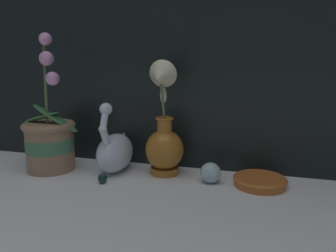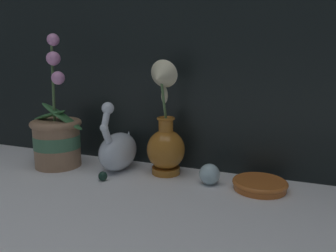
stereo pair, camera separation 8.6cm
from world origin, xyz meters
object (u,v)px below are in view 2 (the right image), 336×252
at_px(orchid_potted_plant, 57,137).
at_px(swan_figurine, 118,149).
at_px(amber_dish, 260,184).
at_px(glass_sphere, 209,174).
at_px(blue_vase, 165,138).

height_order(orchid_potted_plant, swan_figurine, orchid_potted_plant).
bearing_deg(swan_figurine, orchid_potted_plant, -168.24).
xyz_separation_m(orchid_potted_plant, amber_dish, (0.59, 0.03, -0.08)).
bearing_deg(glass_sphere, swan_figurine, 176.43).
height_order(swan_figurine, glass_sphere, swan_figurine).
height_order(orchid_potted_plant, blue_vase, orchid_potted_plant).
xyz_separation_m(swan_figurine, glass_sphere, (0.28, -0.02, -0.03)).
height_order(blue_vase, amber_dish, blue_vase).
bearing_deg(amber_dish, orchid_potted_plant, -176.71).
relative_size(swan_figurine, blue_vase, 0.65).
bearing_deg(orchid_potted_plant, swan_figurine, 11.76).
distance_m(orchid_potted_plant, swan_figurine, 0.19).
xyz_separation_m(orchid_potted_plant, swan_figurine, (0.19, 0.04, -0.03)).
bearing_deg(blue_vase, glass_sphere, -12.33).
bearing_deg(swan_figurine, blue_vase, 4.98).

